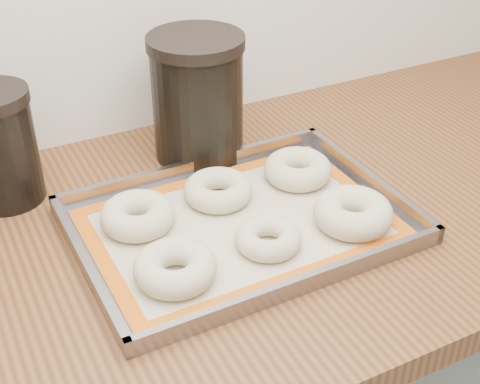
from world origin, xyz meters
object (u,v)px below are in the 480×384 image
bagel_back_left (138,215)px  canister_right (198,98)px  bagel_front_mid (268,238)px  bagel_back_right (298,169)px  bagel_front_right (353,213)px  bagel_front_left (175,268)px  baking_tray (240,223)px  bagel_back_mid (218,190)px

bagel_back_left → canister_right: 0.24m
bagel_front_mid → bagel_back_right: size_ratio=0.86×
bagel_front_right → bagel_back_left: bagel_front_right is taller
bagel_front_left → canister_right: bearing=60.5°
bagel_front_right → bagel_back_right: bearing=92.5°
baking_tray → bagel_front_right: size_ratio=4.13×
baking_tray → bagel_front_mid: size_ratio=5.11×
bagel_front_left → bagel_back_mid: (0.13, 0.14, -0.00)m
bagel_front_left → bagel_front_mid: bearing=1.8°
bagel_front_mid → bagel_back_mid: bearing=94.4°
bagel_front_mid → bagel_back_left: bagel_back_left is taller
bagel_front_left → bagel_back_mid: size_ratio=1.04×
baking_tray → bagel_back_left: bearing=155.0°
bagel_back_left → bagel_back_mid: bagel_back_left is taller
baking_tray → canister_right: (0.03, 0.22, 0.10)m
bagel_back_mid → baking_tray: bearing=-89.7°
baking_tray → bagel_front_mid: bagel_front_mid is taller
baking_tray → bagel_back_mid: size_ratio=4.51×
bagel_back_left → bagel_back_right: (0.27, 0.01, -0.00)m
bagel_front_mid → bagel_back_left: size_ratio=0.86×
bagel_front_right → bagel_back_left: (-0.27, 0.13, -0.00)m
bagel_front_mid → bagel_back_mid: bagel_back_mid is taller
bagel_front_mid → bagel_back_left: 0.19m
bagel_back_left → bagel_back_right: 0.27m
baking_tray → bagel_back_left: 0.15m
bagel_front_right → bagel_back_mid: 0.20m
bagel_front_mid → bagel_back_right: (0.13, 0.13, 0.00)m
bagel_front_right → canister_right: canister_right is taller
bagel_front_right → canister_right: size_ratio=0.54×
bagel_front_mid → bagel_back_right: bearing=46.2°
bagel_back_mid → bagel_back_left: bearing=-175.5°
bagel_front_left → bagel_back_right: 0.30m
baking_tray → bagel_back_mid: 0.07m
bagel_front_right → bagel_back_mid: bearing=134.5°
bagel_back_mid → canister_right: size_ratio=0.50×
bagel_front_mid → bagel_front_right: bearing=-3.9°
baking_tray → bagel_back_left: (-0.13, 0.06, 0.02)m
bagel_back_mid → bagel_front_mid: bearing=-85.6°
baking_tray → bagel_front_right: bearing=-27.4°
bagel_back_mid → canister_right: 0.17m
bagel_front_right → bagel_back_left: 0.30m
baking_tray → bagel_front_left: (-0.13, -0.07, 0.02)m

